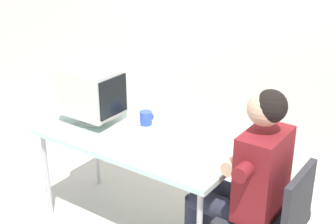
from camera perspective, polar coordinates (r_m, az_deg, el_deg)
The scene contains 7 objects.
wall_back at distance 4.04m, azimuth 12.30°, elevation 13.10°, with size 8.00×0.10×3.00m, color silver.
desk at distance 3.27m, azimuth -3.61°, elevation -3.90°, with size 1.46×0.67×0.73m.
crt_monitor at distance 3.45m, azimuth -9.26°, elevation 2.44°, with size 0.42×0.32×0.41m.
keyboard at distance 3.34m, azimuth -5.82°, elevation -2.11°, with size 0.17×0.41×0.03m.
office_chair at distance 2.93m, azimuth 12.53°, elevation -12.38°, with size 0.45×0.45×0.83m.
person_seated at distance 2.88m, azimuth 9.42°, elevation -7.80°, with size 0.70×0.57×1.27m.
desk_mug at distance 3.43m, azimuth -2.68°, elevation -0.72°, with size 0.09×0.10×0.10m.
Camera 1 is at (1.83, -2.28, 2.14)m, focal length 50.14 mm.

